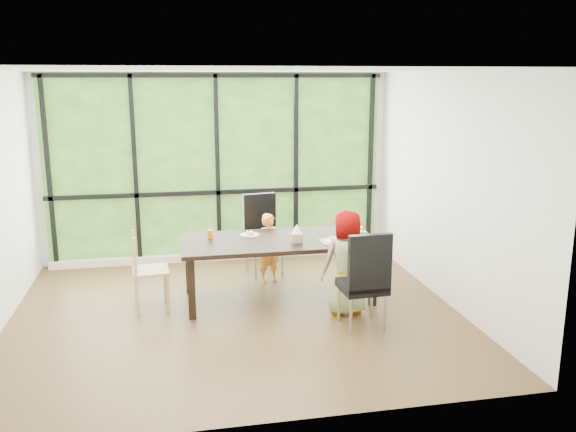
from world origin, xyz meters
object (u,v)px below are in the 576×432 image
at_px(chair_end_beech, 151,271).
at_px(child_older, 347,263).
at_px(chair_interior_leather, 362,279).
at_px(plate_near, 335,241).
at_px(child_toddler, 270,248).
at_px(dining_table, 278,269).
at_px(white_mug, 360,230).
at_px(orange_cup, 210,234).
at_px(tissue_box, 297,238).
at_px(green_cup, 363,237).
at_px(chair_window_leather, 264,235).
at_px(plate_far, 250,235).

bearing_deg(chair_end_beech, child_older, -109.94).
distance_m(chair_interior_leather, plate_near, 0.81).
bearing_deg(child_toddler, dining_table, -108.17).
xyz_separation_m(child_toddler, white_mug, (1.04, -0.56, 0.33)).
bearing_deg(child_toddler, chair_interior_leather, -84.32).
relative_size(orange_cup, white_mug, 1.24).
xyz_separation_m(chair_interior_leather, tissue_box, (-0.53, 0.84, 0.26)).
bearing_deg(white_mug, dining_table, -176.35).
bearing_deg(plate_near, tissue_box, 172.62).
relative_size(child_toddler, green_cup, 7.08).
distance_m(dining_table, orange_cup, 0.91).
bearing_deg(chair_window_leather, orange_cup, -144.10).
relative_size(plate_far, white_mug, 2.79).
bearing_deg(chair_end_beech, orange_cup, -79.94).
bearing_deg(orange_cup, child_toddler, 29.22).
bearing_deg(chair_window_leather, tissue_box, -90.25).
bearing_deg(orange_cup, chair_end_beech, -165.18).
height_order(child_toddler, green_cup, child_toddler).
distance_m(orange_cup, tissue_box, 1.04).
distance_m(dining_table, plate_near, 0.78).
xyz_separation_m(chair_window_leather, child_toddler, (0.01, -0.36, -0.08)).
xyz_separation_m(plate_near, white_mug, (0.39, 0.29, 0.03)).
relative_size(child_toddler, white_mug, 11.12).
xyz_separation_m(green_cup, white_mug, (0.09, 0.39, -0.02)).
height_order(plate_near, white_mug, white_mug).
distance_m(child_toddler, tissue_box, 0.89).
height_order(plate_far, tissue_box, tissue_box).
xyz_separation_m(plate_far, plate_near, (0.95, -0.46, -0.00)).
xyz_separation_m(chair_end_beech, child_older, (2.17, -0.59, 0.15)).
xyz_separation_m(chair_window_leather, green_cup, (0.95, -1.31, 0.27)).
bearing_deg(chair_interior_leather, dining_table, -57.14).
height_order(chair_end_beech, plate_near, chair_end_beech).
distance_m(child_toddler, plate_near, 1.11).
bearing_deg(chair_end_beech, plate_near, -100.88).
relative_size(plate_far, green_cup, 1.78).
height_order(chair_interior_leather, child_toddler, chair_interior_leather).
distance_m(child_toddler, orange_cup, 0.96).
relative_size(chair_end_beech, white_mug, 10.88).
distance_m(chair_interior_leather, child_toddler, 1.79).
distance_m(white_mug, tissue_box, 0.88).
xyz_separation_m(orange_cup, green_cup, (1.73, -0.51, 0.01)).
relative_size(chair_window_leather, plate_far, 4.68).
bearing_deg(dining_table, orange_cup, 166.39).
bearing_deg(plate_near, child_toddler, 126.89).
bearing_deg(child_toddler, orange_cup, -168.95).
distance_m(plate_far, plate_near, 1.05).
distance_m(dining_table, chair_end_beech, 1.50).
relative_size(chair_interior_leather, child_older, 0.91).
xyz_separation_m(chair_window_leather, chair_end_beech, (-1.48, -0.99, -0.09)).
relative_size(child_toddler, plate_far, 3.98).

